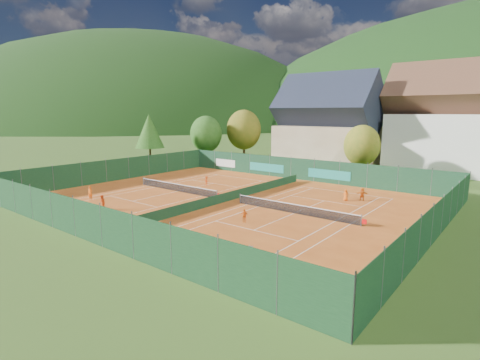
% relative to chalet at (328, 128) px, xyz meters
% --- Properties ---
extents(ground, '(600.00, 600.00, 0.00)m').
position_rel_chalet_xyz_m(ground, '(3.00, -30.00, -6.64)').
color(ground, '#305019').
rests_on(ground, ground).
extents(clay_pad, '(40.00, 32.00, 0.01)m').
position_rel_chalet_xyz_m(clay_pad, '(3.00, -30.00, -6.62)').
color(clay_pad, '#AF4E19').
rests_on(clay_pad, ground).
extents(court_markings_left, '(11.03, 23.83, 0.00)m').
position_rel_chalet_xyz_m(court_markings_left, '(-5.00, -30.00, -6.61)').
color(court_markings_left, white).
rests_on(court_markings_left, ground).
extents(court_markings_right, '(11.03, 23.83, 0.00)m').
position_rel_chalet_xyz_m(court_markings_right, '(11.00, -30.00, -6.61)').
color(court_markings_right, white).
rests_on(court_markings_right, ground).
extents(tennis_net_left, '(13.30, 0.10, 1.02)m').
position_rel_chalet_xyz_m(tennis_net_left, '(-4.85, -30.00, -6.12)').
color(tennis_net_left, '#59595B').
rests_on(tennis_net_left, ground).
extents(tennis_net_right, '(13.30, 0.10, 1.02)m').
position_rel_chalet_xyz_m(tennis_net_right, '(11.15, -30.00, -6.12)').
color(tennis_net_right, '#59595B').
rests_on(tennis_net_right, ground).
extents(court_divider, '(0.03, 28.80, 1.00)m').
position_rel_chalet_xyz_m(court_divider, '(3.00, -30.00, -6.12)').
color(court_divider, '#143920').
rests_on(court_divider, ground).
extents(fence_north, '(40.00, 0.10, 3.00)m').
position_rel_chalet_xyz_m(fence_north, '(2.54, -14.01, -5.16)').
color(fence_north, '#143822').
rests_on(fence_north, ground).
extents(fence_south, '(40.00, 0.04, 3.00)m').
position_rel_chalet_xyz_m(fence_south, '(3.00, -46.00, -5.12)').
color(fence_south, '#13341A').
rests_on(fence_south, ground).
extents(fence_west, '(0.04, 32.00, 3.00)m').
position_rel_chalet_xyz_m(fence_west, '(-17.00, -30.00, -5.12)').
color(fence_west, '#163D20').
rests_on(fence_west, ground).
extents(fence_east, '(0.09, 32.00, 3.00)m').
position_rel_chalet_xyz_m(fence_east, '(23.00, -29.95, -5.14)').
color(fence_east, '#13361C').
rests_on(fence_east, ground).
extents(chalet, '(16.20, 12.00, 16.00)m').
position_rel_chalet_xyz_m(chalet, '(0.00, 0.00, 0.00)').
color(chalet, '#CDB791').
rests_on(chalet, ground).
extents(hotel_block_a, '(21.60, 11.00, 17.25)m').
position_rel_chalet_xyz_m(hotel_block_a, '(19.00, 6.00, 0.76)').
color(hotel_block_a, silver).
rests_on(hotel_block_a, ground).
extents(tree_west_front, '(5.72, 5.72, 8.69)m').
position_rel_chalet_xyz_m(tree_west_front, '(-19.00, -10.00, -1.23)').
color(tree_west_front, '#412517').
rests_on(tree_west_front, ground).
extents(tree_west_mid, '(6.44, 6.44, 9.78)m').
position_rel_chalet_xyz_m(tree_west_mid, '(-15.00, -4.00, -0.56)').
color(tree_west_mid, '#4E341B').
rests_on(tree_west_mid, ground).
extents(tree_west_back, '(5.60, 5.60, 10.00)m').
position_rel_chalet_xyz_m(tree_west_back, '(-21.00, 4.00, 0.11)').
color(tree_west_back, '#462B19').
rests_on(tree_west_back, ground).
extents(tree_center, '(5.01, 5.01, 7.60)m').
position_rel_chalet_xyz_m(tree_center, '(9.00, -8.00, -1.91)').
color(tree_center, '#442E18').
rests_on(tree_center, ground).
extents(tree_west_side, '(5.04, 5.04, 9.00)m').
position_rel_chalet_xyz_m(tree_west_side, '(-25.00, -18.00, -0.56)').
color(tree_west_side, '#432818').
rests_on(tree_west_side, ground).
extents(ball_hopper, '(0.34, 0.34, 0.80)m').
position_rel_chalet_xyz_m(ball_hopper, '(14.10, -41.07, -6.07)').
color(ball_hopper, slate).
rests_on(ball_hopper, ground).
extents(loose_ball_0, '(0.07, 0.07, 0.07)m').
position_rel_chalet_xyz_m(loose_ball_0, '(-5.92, -36.36, -6.59)').
color(loose_ball_0, '#CCD833').
rests_on(loose_ball_0, ground).
extents(loose_ball_1, '(0.07, 0.07, 0.07)m').
position_rel_chalet_xyz_m(loose_ball_1, '(9.21, -39.48, -6.59)').
color(loose_ball_1, '#CCD833').
rests_on(loose_ball_1, ground).
extents(loose_ball_2, '(0.07, 0.07, 0.07)m').
position_rel_chalet_xyz_m(loose_ball_2, '(6.90, -28.58, -6.59)').
color(loose_ball_2, '#CCD833').
rests_on(loose_ball_2, ground).
extents(player_left_near, '(0.65, 0.56, 1.49)m').
position_rel_chalet_xyz_m(player_left_near, '(-9.05, -38.79, -5.88)').
color(player_left_near, orange).
rests_on(player_left_near, ground).
extents(player_left_mid, '(0.88, 0.81, 1.46)m').
position_rel_chalet_xyz_m(player_left_mid, '(-4.29, -40.34, -5.89)').
color(player_left_mid, '#E94C14').
rests_on(player_left_mid, ground).
extents(player_left_far, '(0.90, 0.71, 1.21)m').
position_rel_chalet_xyz_m(player_left_far, '(-4.76, -25.13, -6.02)').
color(player_left_far, '#DD4913').
rests_on(player_left_far, ground).
extents(player_right_near, '(0.75, 0.57, 1.19)m').
position_rel_chalet_xyz_m(player_right_near, '(9.06, -35.12, -6.03)').
color(player_right_near, orange).
rests_on(player_right_near, ground).
extents(player_right_far_a, '(0.73, 0.63, 1.27)m').
position_rel_chalet_xyz_m(player_right_far_a, '(12.75, -22.12, -5.99)').
color(player_right_far_a, orange).
rests_on(player_right_far_a, ground).
extents(player_right_far_b, '(1.32, 1.02, 1.39)m').
position_rel_chalet_xyz_m(player_right_far_b, '(14.07, -20.89, -5.93)').
color(player_right_far_b, '#DB6013').
rests_on(player_right_far_b, ground).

